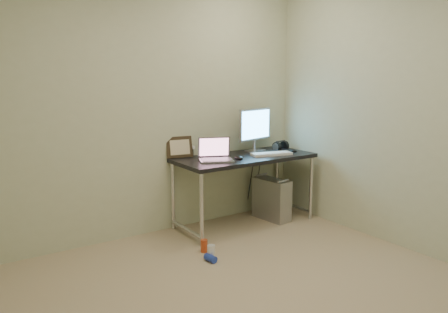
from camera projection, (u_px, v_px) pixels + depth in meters
The scene contains 18 objects.
floor at pixel (261, 303), 3.09m from camera, with size 3.50×3.50×0.00m, color tan.
wall_back at pixel (151, 110), 4.28m from camera, with size 3.50×0.02×2.50m, color beige.
wall_right at pixel (419, 115), 3.82m from camera, with size 0.02×3.50×2.50m, color beige.
desk at pixel (245, 164), 4.62m from camera, with size 1.50×0.66×0.75m.
tower_computer at pixel (272, 199), 4.86m from camera, with size 0.24×0.46×0.49m.
cable_a at pixel (251, 179), 5.06m from camera, with size 0.01×0.01×0.70m, color black.
cable_b at pixel (258, 180), 5.10m from camera, with size 0.01×0.01×0.72m, color black.
can_red at pixel (204, 246), 3.98m from camera, with size 0.06×0.06×0.12m, color #BF441E.
can_white at pixel (211, 252), 3.82m from camera, with size 0.07×0.07×0.13m, color silver.
can_blue at pixel (211, 258), 3.77m from camera, with size 0.06×0.06×0.11m, color #223BB3.
laptop at pixel (215, 155), 4.37m from camera, with size 0.41×0.38×0.23m.
monitor at pixel (255, 126), 4.85m from camera, with size 0.50×0.19×0.48m.
keyboard at pixel (271, 154), 4.65m from camera, with size 0.44×0.14×0.03m, color white.
mouse_right at pixel (293, 150), 4.86m from camera, with size 0.07×0.11×0.04m, color black.
mouse_left at pixel (239, 157), 4.43m from camera, with size 0.08×0.12×0.04m, color black.
headphones at pixel (281, 146), 5.05m from camera, with size 0.19×0.11×0.12m.
picture_frame at pixel (179, 147), 4.49m from camera, with size 0.27×0.03×0.22m, color black.
webcam at pixel (193, 148), 4.58m from camera, with size 0.04×0.04×0.11m.
Camera 1 is at (-1.81, -2.21, 1.59)m, focal length 35.00 mm.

